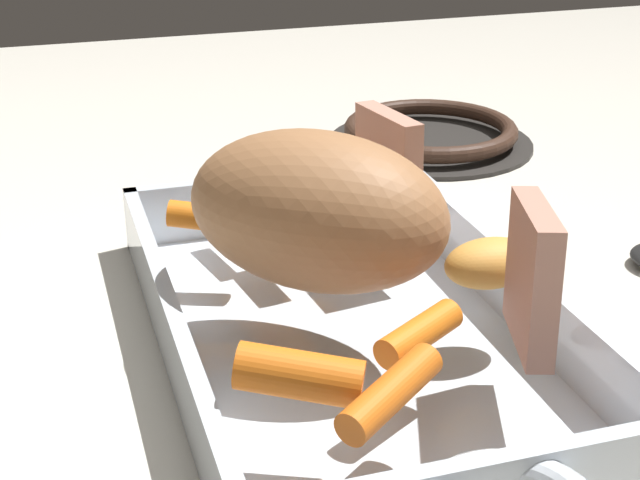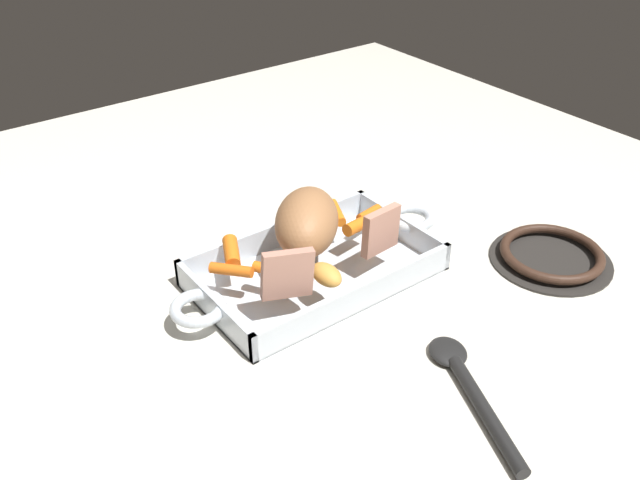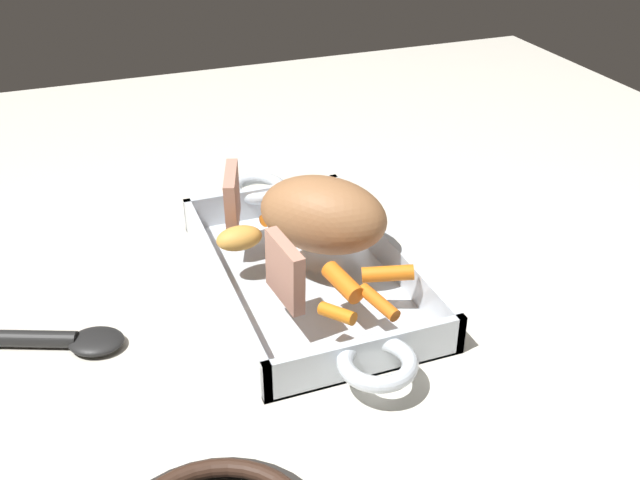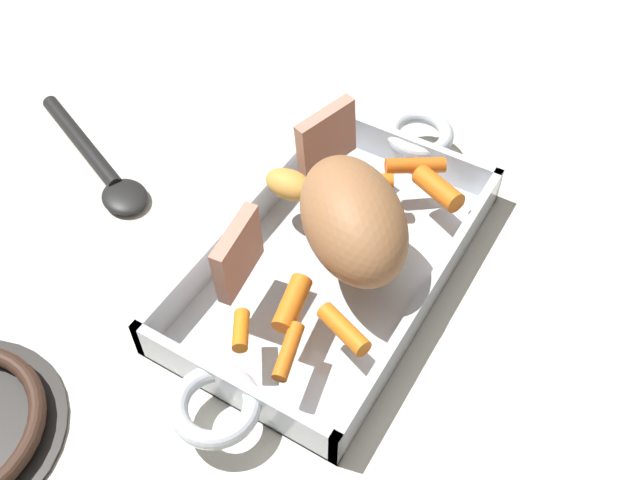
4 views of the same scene
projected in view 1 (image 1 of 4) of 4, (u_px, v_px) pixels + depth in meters
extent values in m
plane|color=silver|center=(350.00, 346.00, 0.59)|extent=(1.75, 1.75, 0.00)
cube|color=silver|center=(350.00, 341.00, 0.59)|extent=(0.37, 0.22, 0.01)
cube|color=silver|center=(173.00, 339.00, 0.55)|extent=(0.37, 0.01, 0.05)
cube|color=silver|center=(511.00, 288.00, 0.61)|extent=(0.37, 0.01, 0.05)
cube|color=silver|center=(273.00, 203.00, 0.74)|extent=(0.01, 0.22, 0.05)
torus|color=silver|center=(265.00, 178.00, 0.75)|extent=(0.08, 0.08, 0.02)
ellipsoid|color=#A16C44|center=(316.00, 210.00, 0.55)|extent=(0.18, 0.18, 0.09)
cube|color=tan|center=(532.00, 276.00, 0.49)|extent=(0.08, 0.04, 0.08)
cube|color=tan|center=(388.00, 164.00, 0.64)|extent=(0.07, 0.02, 0.07)
cylinder|color=orange|center=(299.00, 375.00, 0.45)|extent=(0.05, 0.07, 0.03)
cylinder|color=orange|center=(293.00, 206.00, 0.64)|extent=(0.06, 0.03, 0.03)
cylinder|color=orange|center=(213.00, 218.00, 0.63)|extent=(0.04, 0.06, 0.02)
cylinder|color=orange|center=(244.00, 191.00, 0.68)|extent=(0.06, 0.03, 0.02)
cylinder|color=orange|center=(419.00, 333.00, 0.49)|extent=(0.04, 0.06, 0.02)
cylinder|color=orange|center=(391.00, 393.00, 0.44)|extent=(0.05, 0.06, 0.02)
cylinder|color=orange|center=(310.00, 182.00, 0.69)|extent=(0.04, 0.03, 0.02)
ellipsoid|color=gold|center=(491.00, 263.00, 0.55)|extent=(0.04, 0.06, 0.03)
cylinder|color=#282623|center=(430.00, 141.00, 0.93)|extent=(0.20, 0.20, 0.01)
torus|color=#382319|center=(431.00, 129.00, 0.92)|extent=(0.17, 0.17, 0.02)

